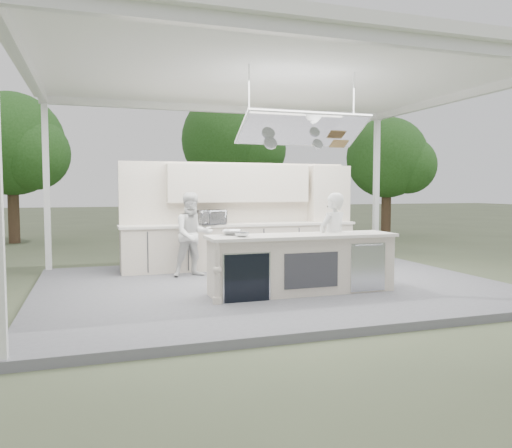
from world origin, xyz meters
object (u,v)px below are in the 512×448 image
object	(u,v)px
head_chef	(333,241)
sous_chef	(193,235)
back_counter	(241,245)
demo_island	(301,264)

from	to	relation	value
head_chef	sous_chef	bearing A→B (deg)	-63.83
head_chef	sous_chef	world-z (taller)	same
back_counter	head_chef	xyz separation A→B (m)	(0.85, -2.60, 0.33)
back_counter	head_chef	bearing A→B (deg)	-71.93
sous_chef	back_counter	bearing A→B (deg)	24.45
back_counter	demo_island	bearing A→B (deg)	-86.37
back_counter	sous_chef	size ratio (longest dim) A/B	3.14
sous_chef	head_chef	bearing A→B (deg)	-49.93
head_chef	sous_chef	size ratio (longest dim) A/B	1.00
back_counter	sous_chef	world-z (taller)	sous_chef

